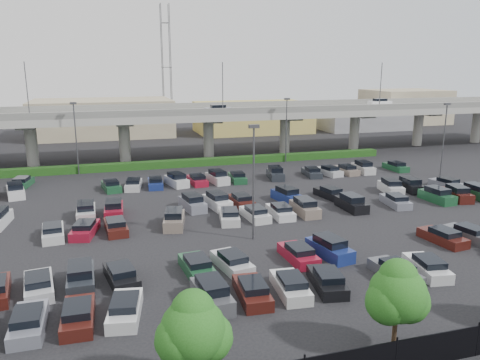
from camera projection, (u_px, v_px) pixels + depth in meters
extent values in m
plane|color=black|center=(230.00, 213.00, 49.46)|extent=(280.00, 280.00, 0.00)
cube|color=#989890|center=(179.00, 115.00, 77.58)|extent=(150.00, 13.00, 1.10)
cube|color=#62635E|center=(185.00, 112.00, 71.51)|extent=(150.00, 0.50, 1.00)
cube|color=#62635E|center=(173.00, 106.00, 83.16)|extent=(150.00, 0.50, 1.00)
cylinder|color=#989890|center=(32.00, 145.00, 72.15)|extent=(1.80, 1.80, 6.70)
cube|color=#62635E|center=(29.00, 125.00, 71.41)|extent=(2.60, 9.75, 0.50)
cylinder|color=#989890|center=(125.00, 141.00, 76.01)|extent=(1.80, 1.80, 6.70)
cube|color=#62635E|center=(123.00, 122.00, 75.27)|extent=(2.60, 9.75, 0.50)
cylinder|color=#989890|center=(209.00, 137.00, 79.87)|extent=(1.80, 1.80, 6.70)
cube|color=#62635E|center=(208.00, 119.00, 79.13)|extent=(2.60, 9.75, 0.50)
cylinder|color=#989890|center=(285.00, 134.00, 83.74)|extent=(1.80, 1.80, 6.70)
cube|color=#62635E|center=(285.00, 117.00, 83.00)|extent=(2.60, 9.75, 0.50)
cylinder|color=#989890|center=(354.00, 131.00, 87.60)|extent=(1.80, 1.80, 6.70)
cube|color=#62635E|center=(355.00, 114.00, 86.86)|extent=(2.60, 9.75, 0.50)
cylinder|color=#989890|center=(418.00, 128.00, 91.47)|extent=(1.80, 1.80, 6.70)
cube|color=#62635E|center=(419.00, 112.00, 90.73)|extent=(2.60, 9.75, 0.50)
cylinder|color=#989890|center=(477.00, 126.00, 95.33)|extent=(1.80, 1.80, 6.70)
cube|color=#62635E|center=(478.00, 110.00, 94.59)|extent=(2.60, 9.75, 0.50)
cube|color=slate|center=(218.00, 110.00, 76.21)|extent=(4.40, 1.82, 0.82)
cube|color=black|center=(218.00, 106.00, 76.06)|extent=(2.30, 1.60, 0.50)
cube|color=white|center=(380.00, 103.00, 91.19)|extent=(4.40, 1.82, 0.82)
cube|color=black|center=(380.00, 100.00, 91.04)|extent=(2.30, 1.60, 0.50)
cylinder|color=#434448|center=(27.00, 91.00, 64.75)|extent=(0.14, 0.14, 8.00)
cylinder|color=#434448|center=(223.00, 89.00, 72.48)|extent=(0.14, 0.14, 8.00)
cylinder|color=#434448|center=(381.00, 87.00, 80.21)|extent=(0.14, 0.14, 8.00)
cube|color=#133910|center=(187.00, 163.00, 72.63)|extent=(66.00, 1.60, 1.10)
cube|color=black|center=(378.00, 360.00, 23.15)|extent=(70.00, 0.06, 1.80)
cylinder|color=black|center=(396.00, 355.00, 23.40)|extent=(0.10, 0.10, 2.00)
cylinder|color=black|center=(477.00, 339.00, 24.78)|extent=(0.10, 0.10, 2.00)
sphere|color=#1F5216|center=(193.00, 330.00, 21.32)|extent=(3.04, 3.04, 3.04)
sphere|color=#1F5216|center=(208.00, 337.00, 21.74)|extent=(2.39, 2.39, 2.39)
sphere|color=#1F5216|center=(181.00, 339.00, 21.16)|extent=(2.39, 2.39, 2.39)
sphere|color=#1F5216|center=(193.00, 311.00, 21.24)|extent=(2.06, 2.06, 2.06)
cylinder|color=#332316|center=(394.00, 335.00, 25.19)|extent=(0.26, 0.26, 1.97)
sphere|color=#1F5216|center=(398.00, 294.00, 24.62)|extent=(3.07, 3.07, 3.07)
sphere|color=#1F5216|center=(407.00, 301.00, 25.04)|extent=(2.41, 2.41, 2.41)
sphere|color=#1F5216|center=(388.00, 302.00, 24.46)|extent=(2.41, 2.41, 2.41)
sphere|color=#1F5216|center=(398.00, 278.00, 24.54)|extent=(2.08, 2.08, 2.08)
cube|color=slate|center=(29.00, 324.00, 27.36)|extent=(1.82, 4.40, 0.82)
cube|color=black|center=(27.00, 316.00, 27.02)|extent=(1.60, 2.30, 0.50)
cube|color=#451712|center=(78.00, 317.00, 28.12)|extent=(1.92, 4.44, 0.82)
cube|color=black|center=(77.00, 309.00, 27.78)|extent=(1.65, 2.34, 0.50)
cube|color=white|center=(125.00, 310.00, 28.88)|extent=(2.54, 4.65, 0.82)
cube|color=black|center=(125.00, 303.00, 28.55)|extent=(1.97, 2.54, 0.50)
cube|color=#4A4B51|center=(212.00, 297.00, 30.37)|extent=(2.12, 4.52, 1.05)
cube|color=black|center=(212.00, 285.00, 30.18)|extent=(1.78, 2.71, 0.65)
cube|color=#451712|center=(252.00, 293.00, 31.15)|extent=(2.10, 4.51, 0.82)
cube|color=black|center=(253.00, 285.00, 30.82)|extent=(1.75, 2.40, 0.50)
cube|color=silver|center=(290.00, 287.00, 31.91)|extent=(2.21, 4.55, 0.82)
cube|color=black|center=(292.00, 280.00, 31.58)|extent=(1.80, 2.43, 0.50)
cube|color=black|center=(327.00, 282.00, 32.67)|extent=(2.52, 4.64, 0.82)
cube|color=black|center=(329.00, 275.00, 32.34)|extent=(1.96, 2.53, 0.50)
cube|color=#4A4B51|center=(395.00, 273.00, 34.19)|extent=(2.04, 4.49, 0.82)
cube|color=black|center=(397.00, 266.00, 33.86)|extent=(1.71, 2.38, 0.50)
cube|color=white|center=(427.00, 268.00, 34.95)|extent=(2.45, 4.62, 0.82)
cube|color=black|center=(429.00, 261.00, 34.62)|extent=(1.92, 2.51, 0.50)
cube|color=silver|center=(39.00, 286.00, 32.02)|extent=(2.38, 4.60, 0.82)
cube|color=black|center=(38.00, 279.00, 31.69)|extent=(1.89, 2.49, 0.50)
cube|color=#262A31|center=(81.00, 280.00, 32.75)|extent=(1.92, 4.44, 1.05)
cube|color=black|center=(80.00, 269.00, 32.56)|extent=(1.66, 2.64, 0.65)
cube|color=black|center=(121.00, 277.00, 33.54)|extent=(2.56, 4.65, 0.82)
cube|color=black|center=(121.00, 269.00, 33.21)|extent=(1.98, 2.54, 0.50)
cube|color=#1C4F2D|center=(197.00, 267.00, 35.06)|extent=(2.19, 4.54, 0.82)
cube|color=black|center=(197.00, 261.00, 34.72)|extent=(1.79, 2.43, 0.50)
cube|color=silver|center=(232.00, 263.00, 35.81)|extent=(2.56, 4.65, 0.82)
cube|color=black|center=(233.00, 257.00, 35.48)|extent=(1.98, 2.54, 0.50)
cube|color=maroon|center=(298.00, 255.00, 37.33)|extent=(2.02, 4.48, 0.82)
cube|color=black|center=(299.00, 249.00, 37.00)|extent=(1.70, 2.37, 0.50)
cube|color=navy|center=(329.00, 250.00, 38.06)|extent=(2.58, 4.66, 1.05)
cube|color=black|center=(330.00, 241.00, 37.87)|extent=(2.04, 2.85, 0.65)
cube|color=#451712|center=(442.00, 238.00, 41.13)|extent=(2.35, 4.59, 0.82)
cube|color=black|center=(445.00, 232.00, 40.79)|extent=(1.87, 2.48, 0.50)
cube|color=#4A4B51|center=(468.00, 235.00, 41.89)|extent=(2.64, 4.67, 0.82)
cube|color=black|center=(471.00, 229.00, 41.55)|extent=(2.02, 2.57, 0.50)
cube|color=silver|center=(53.00, 233.00, 42.27)|extent=(2.20, 4.54, 0.82)
cube|color=black|center=(52.00, 227.00, 41.94)|extent=(1.80, 2.43, 0.50)
cube|color=maroon|center=(85.00, 230.00, 43.03)|extent=(2.75, 4.69, 0.82)
cube|color=black|center=(84.00, 224.00, 42.70)|extent=(2.07, 2.60, 0.50)
cube|color=#451712|center=(116.00, 227.00, 43.79)|extent=(2.18, 4.54, 0.82)
cube|color=black|center=(116.00, 222.00, 43.45)|extent=(1.79, 2.43, 0.50)
cube|color=gray|center=(174.00, 221.00, 45.28)|extent=(2.73, 4.69, 1.05)
cube|color=black|center=(174.00, 213.00, 45.09)|extent=(2.13, 2.89, 0.65)
cube|color=silver|center=(229.00, 217.00, 46.82)|extent=(2.55, 4.65, 0.82)
cube|color=black|center=(230.00, 212.00, 46.49)|extent=(1.97, 2.54, 0.50)
cube|color=silver|center=(255.00, 215.00, 47.58)|extent=(2.17, 4.53, 0.82)
cube|color=black|center=(256.00, 209.00, 47.25)|extent=(1.78, 2.42, 0.50)
cube|color=white|center=(280.00, 212.00, 48.34)|extent=(1.93, 4.44, 0.82)
cube|color=black|center=(281.00, 207.00, 48.01)|extent=(1.66, 2.34, 0.50)
cube|color=gray|center=(305.00, 209.00, 49.07)|extent=(1.84, 4.41, 1.05)
cube|color=black|center=(305.00, 202.00, 48.88)|extent=(1.61, 2.61, 0.65)
cube|color=black|center=(351.00, 205.00, 50.59)|extent=(1.87, 4.42, 1.05)
cube|color=black|center=(352.00, 198.00, 50.40)|extent=(1.63, 2.62, 0.65)
cube|color=slate|center=(395.00, 202.00, 52.14)|extent=(2.36, 4.59, 0.82)
cube|color=black|center=(397.00, 197.00, 51.80)|extent=(1.88, 2.48, 0.50)
cube|color=#1C4F2D|center=(437.00, 197.00, 53.63)|extent=(2.09, 4.50, 1.05)
cube|color=black|center=(438.00, 190.00, 53.44)|extent=(1.76, 2.69, 0.65)
cube|color=#451712|center=(457.00, 195.00, 54.39)|extent=(2.61, 4.66, 1.05)
cube|color=black|center=(458.00, 188.00, 54.19)|extent=(2.06, 2.85, 0.65)
cube|color=#1C4F2D|center=(476.00, 193.00, 55.15)|extent=(1.83, 4.40, 1.05)
cube|color=black|center=(477.00, 187.00, 54.95)|extent=(1.61, 2.60, 0.65)
cube|color=silver|center=(86.00, 213.00, 47.66)|extent=(1.88, 4.42, 1.05)
cube|color=black|center=(86.00, 206.00, 47.47)|extent=(1.63, 2.62, 0.65)
cube|color=maroon|center=(114.00, 211.00, 48.42)|extent=(2.05, 4.49, 1.05)
cube|color=black|center=(114.00, 203.00, 48.23)|extent=(1.74, 2.68, 0.65)
cube|color=slate|center=(193.00, 205.00, 50.70)|extent=(2.48, 4.63, 1.05)
cube|color=black|center=(192.00, 197.00, 50.51)|extent=(1.99, 2.82, 0.65)
cube|color=white|center=(217.00, 203.00, 51.46)|extent=(2.55, 4.65, 1.05)
cube|color=black|center=(217.00, 195.00, 51.26)|extent=(2.02, 2.84, 0.65)
cube|color=#451712|center=(241.00, 202.00, 52.24)|extent=(2.12, 4.52, 0.82)
cube|color=black|center=(242.00, 197.00, 51.91)|extent=(1.76, 2.41, 0.50)
cube|color=navy|center=(287.00, 197.00, 53.73)|extent=(2.53, 4.64, 1.05)
cube|color=black|center=(287.00, 190.00, 53.54)|extent=(2.02, 2.83, 0.65)
cube|color=black|center=(330.00, 194.00, 55.28)|extent=(2.54, 4.65, 0.82)
cube|color=black|center=(331.00, 189.00, 54.95)|extent=(1.97, 2.54, 0.50)
cube|color=white|center=(391.00, 188.00, 57.53)|extent=(2.68, 4.68, 1.05)
cube|color=black|center=(391.00, 182.00, 57.34)|extent=(2.10, 2.87, 0.65)
cube|color=black|center=(410.00, 187.00, 58.29)|extent=(2.20, 4.54, 1.05)
cube|color=black|center=(410.00, 180.00, 58.10)|extent=(1.83, 2.73, 0.65)
cube|color=slate|center=(447.00, 184.00, 59.83)|extent=(2.59, 4.66, 0.82)
cube|color=black|center=(448.00, 180.00, 59.50)|extent=(1.99, 2.55, 0.50)
cube|color=white|center=(16.00, 192.00, 55.64)|extent=(2.68, 4.68, 1.05)
cube|color=black|center=(15.00, 186.00, 55.44)|extent=(2.10, 2.87, 0.65)
cube|color=#1C4F2D|center=(111.00, 187.00, 58.70)|extent=(2.49, 4.63, 0.82)
cube|color=black|center=(111.00, 182.00, 58.37)|extent=(1.94, 2.52, 0.50)
cube|color=silver|center=(134.00, 185.00, 59.46)|extent=(2.53, 4.64, 0.82)
cube|color=black|center=(133.00, 181.00, 59.13)|extent=(1.96, 2.54, 0.50)
cube|color=navy|center=(155.00, 184.00, 60.22)|extent=(2.15, 4.53, 0.82)
cube|color=black|center=(155.00, 179.00, 59.88)|extent=(1.77, 2.42, 0.50)
cube|color=silver|center=(177.00, 181.00, 60.95)|extent=(2.82, 4.71, 1.05)
cube|color=black|center=(176.00, 175.00, 60.76)|extent=(2.18, 2.91, 0.65)
cube|color=maroon|center=(197.00, 181.00, 61.74)|extent=(2.16, 4.53, 0.82)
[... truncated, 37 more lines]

